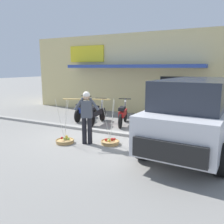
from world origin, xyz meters
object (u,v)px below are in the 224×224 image
at_px(motorcycle_second_in_row, 97,114).
at_px(wooden_crate, 158,127).
at_px(motorcycle_nearest_shop, 83,110).
at_px(fruit_basket_left_side, 110,142).
at_px(fruit_basket_right_side, 65,141).
at_px(parked_truck, 194,112).
at_px(fruit_vendor, 87,114).
at_px(motorcycle_third_in_row, 123,114).

xyz_separation_m(motorcycle_second_in_row, wooden_crate, (2.72, 0.03, -0.29)).
relative_size(motorcycle_second_in_row, wooden_crate, 4.13).
relative_size(motorcycle_nearest_shop, wooden_crate, 4.10).
relative_size(fruit_basket_left_side, motorcycle_second_in_row, 0.80).
relative_size(fruit_basket_right_side, motorcycle_second_in_row, 0.80).
bearing_deg(motorcycle_nearest_shop, parked_truck, -20.16).
bearing_deg(fruit_vendor, fruit_basket_right_side, -157.90).
height_order(fruit_basket_left_side, parked_truck, parked_truck).
relative_size(fruit_basket_right_side, motorcycle_nearest_shop, 0.81).
height_order(fruit_basket_right_side, wooden_crate, fruit_basket_right_side).
bearing_deg(fruit_vendor, wooden_crate, 58.24).
bearing_deg(fruit_basket_left_side, fruit_basket_right_side, -157.60).
height_order(motorcycle_nearest_shop, motorcycle_third_in_row, same).
bearing_deg(parked_truck, motorcycle_nearest_shop, 159.84).
relative_size(fruit_vendor, parked_truck, 0.35).
bearing_deg(fruit_basket_left_side, wooden_crate, 68.37).
distance_m(motorcycle_nearest_shop, parked_truck, 5.67).
height_order(fruit_basket_left_side, motorcycle_second_in_row, fruit_basket_left_side).
distance_m(fruit_basket_left_side, motorcycle_third_in_row, 2.71).
distance_m(motorcycle_nearest_shop, motorcycle_third_in_row, 2.13).
relative_size(parked_truck, wooden_crate, 11.17).
xyz_separation_m(fruit_vendor, wooden_crate, (1.58, 2.56, -0.82)).
xyz_separation_m(fruit_basket_right_side, motorcycle_nearest_shop, (-1.49, 3.24, 0.37)).
relative_size(motorcycle_third_in_row, parked_truck, 0.36).
xyz_separation_m(motorcycle_nearest_shop, wooden_crate, (3.76, -0.40, -0.29)).
distance_m(fruit_vendor, motorcycle_second_in_row, 2.82).
distance_m(motorcycle_nearest_shop, wooden_crate, 3.79).
xyz_separation_m(motorcycle_third_in_row, wooden_crate, (1.63, -0.31, -0.29)).
height_order(motorcycle_nearest_shop, motorcycle_second_in_row, same).
bearing_deg(parked_truck, wooden_crate, 134.81).
distance_m(fruit_basket_left_side, wooden_crate, 2.45).
xyz_separation_m(fruit_vendor, motorcycle_third_in_row, (-0.04, 2.87, -0.52)).
height_order(motorcycle_second_in_row, wooden_crate, motorcycle_second_in_row).
bearing_deg(fruit_vendor, fruit_basket_left_side, 22.70).
relative_size(fruit_vendor, wooden_crate, 3.85).
bearing_deg(parked_truck, fruit_basket_left_side, -163.11).
bearing_deg(motorcycle_nearest_shop, fruit_basket_right_side, -65.37).
relative_size(fruit_basket_left_side, motorcycle_nearest_shop, 0.81).
xyz_separation_m(parked_truck, wooden_crate, (-1.53, 1.54, -0.97)).
bearing_deg(motorcycle_nearest_shop, motorcycle_third_in_row, -2.47).
xyz_separation_m(fruit_vendor, parked_truck, (3.11, 1.02, 0.15)).
bearing_deg(fruit_vendor, motorcycle_third_in_row, 90.85).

